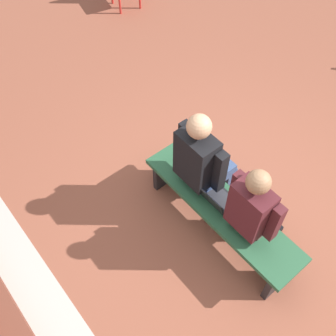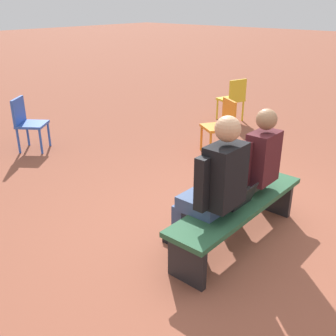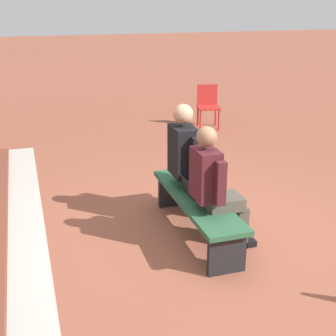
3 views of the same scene
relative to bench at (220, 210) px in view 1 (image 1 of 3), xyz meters
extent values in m
plane|color=brown|center=(-0.05, -0.11, -0.35)|extent=(60.00, 60.00, 0.00)
cube|color=#285638|center=(0.00, 0.00, 0.07)|extent=(1.80, 0.44, 0.05)
cube|color=black|center=(-0.80, 0.00, -0.15)|extent=(0.06, 0.37, 0.40)
cube|color=black|center=(0.80, 0.00, -0.15)|extent=(0.06, 0.37, 0.40)
cube|color=#4C473D|center=(-0.32, -0.16, 0.15)|extent=(0.31, 0.36, 0.13)
cube|color=#4C473D|center=(-0.40, -0.34, -0.13)|extent=(0.10, 0.11, 0.45)
cube|color=black|center=(-0.40, -0.40, -0.32)|extent=(0.10, 0.22, 0.06)
cube|color=#4C473D|center=(-0.24, -0.34, -0.13)|extent=(0.10, 0.11, 0.45)
cube|color=black|center=(-0.24, -0.40, -0.32)|extent=(0.10, 0.22, 0.06)
cube|color=#47191E|center=(-0.32, 0.04, 0.47)|extent=(0.35, 0.22, 0.51)
cube|color=#195133|center=(-0.32, -0.08, 0.43)|extent=(0.05, 0.01, 0.31)
cube|color=#47191E|center=(-0.54, -0.03, 0.45)|extent=(0.08, 0.09, 0.43)
cube|color=#47191E|center=(-0.10, -0.03, 0.45)|extent=(0.08, 0.09, 0.43)
sphere|color=#8C6647|center=(-0.32, 0.04, 0.85)|extent=(0.20, 0.20, 0.20)
cube|color=#384C75|center=(0.35, -0.18, 0.15)|extent=(0.34, 0.40, 0.14)
cube|color=#384C75|center=(0.26, -0.38, -0.13)|extent=(0.11, 0.12, 0.45)
cube|color=black|center=(0.26, -0.44, -0.32)|extent=(0.11, 0.24, 0.07)
cube|color=#384C75|center=(0.44, -0.38, -0.13)|extent=(0.11, 0.12, 0.45)
cube|color=black|center=(0.44, -0.44, -0.32)|extent=(0.11, 0.24, 0.07)
cube|color=black|center=(0.35, 0.04, 0.50)|extent=(0.38, 0.24, 0.56)
cube|color=black|center=(0.11, -0.03, 0.48)|extent=(0.09, 0.10, 0.47)
cube|color=black|center=(0.59, -0.03, 0.48)|extent=(0.09, 0.10, 0.47)
sphere|color=tan|center=(0.35, 0.04, 0.92)|extent=(0.22, 0.22, 0.22)
cube|color=black|center=(0.06, -0.04, 0.11)|extent=(0.32, 0.22, 0.02)
cube|color=#2D2D33|center=(0.06, -0.05, 0.12)|extent=(0.29, 0.15, 0.00)
cube|color=black|center=(0.06, 0.10, 0.21)|extent=(0.32, 0.07, 0.19)
cube|color=#33519E|center=(0.06, 0.09, 0.21)|extent=(0.28, 0.06, 0.17)
cylinder|color=red|center=(3.96, -1.59, -0.15)|extent=(0.04, 0.04, 0.40)
camera|label=1|loc=(-1.22, 1.67, 3.27)|focal=42.00mm
camera|label=2|loc=(2.97, 1.67, 1.88)|focal=42.00mm
camera|label=3|loc=(-4.27, 1.67, 2.09)|focal=50.00mm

